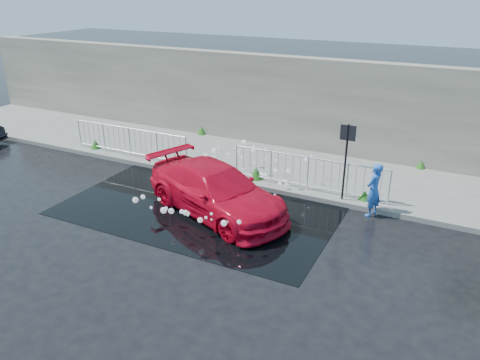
% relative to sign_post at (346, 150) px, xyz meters
% --- Properties ---
extents(ground, '(90.00, 90.00, 0.00)m').
position_rel_sign_post_xyz_m(ground, '(-4.20, -3.10, -1.72)').
color(ground, black).
rests_on(ground, ground).
extents(pavement, '(30.00, 4.00, 0.15)m').
position_rel_sign_post_xyz_m(pavement, '(-4.20, 1.90, -1.65)').
color(pavement, '#61615D').
rests_on(pavement, ground).
extents(curb, '(30.00, 0.25, 0.16)m').
position_rel_sign_post_xyz_m(curb, '(-4.20, -0.10, -1.64)').
color(curb, '#61615D').
rests_on(curb, ground).
extents(retaining_wall, '(30.00, 0.60, 3.50)m').
position_rel_sign_post_xyz_m(retaining_wall, '(-4.20, 4.10, 0.18)').
color(retaining_wall, '#676256').
rests_on(retaining_wall, pavement).
extents(puddle, '(8.00, 5.00, 0.01)m').
position_rel_sign_post_xyz_m(puddle, '(-3.70, -2.10, -1.72)').
color(puddle, black).
rests_on(puddle, ground).
extents(sign_post, '(0.45, 0.06, 2.50)m').
position_rel_sign_post_xyz_m(sign_post, '(0.00, 0.00, 0.00)').
color(sign_post, black).
rests_on(sign_post, ground).
extents(railing_left, '(5.05, 0.05, 1.10)m').
position_rel_sign_post_xyz_m(railing_left, '(-8.20, 0.25, -0.99)').
color(railing_left, silver).
rests_on(railing_left, pavement).
extents(railing_right, '(5.05, 0.05, 1.10)m').
position_rel_sign_post_xyz_m(railing_right, '(-1.20, 0.25, -0.99)').
color(railing_right, silver).
rests_on(railing_right, pavement).
extents(weeds, '(12.17, 3.93, 0.43)m').
position_rel_sign_post_xyz_m(weeds, '(-4.50, 1.34, -1.40)').
color(weeds, '#214813').
rests_on(weeds, pavement).
extents(water_spray, '(3.48, 5.68, 0.98)m').
position_rel_sign_post_xyz_m(water_spray, '(-3.07, -1.41, -0.96)').
color(water_spray, white).
rests_on(water_spray, ground).
extents(red_car, '(5.22, 3.58, 1.40)m').
position_rel_sign_post_xyz_m(red_car, '(-3.12, -2.19, -1.02)').
color(red_car, red).
rests_on(red_car, ground).
extents(person, '(0.55, 0.67, 1.59)m').
position_rel_sign_post_xyz_m(person, '(0.96, -0.34, -0.93)').
color(person, blue).
rests_on(person, ground).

